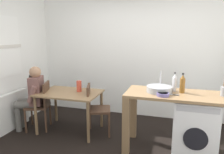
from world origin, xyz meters
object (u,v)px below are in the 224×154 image
chair_opposite (95,107)px  bottle_tall_green (174,83)px  dining_table (69,97)px  mixing_bowl (163,94)px  chair_person_seat (41,103)px  washing_machine (194,127)px  bottle_squat_brown (182,84)px  seated_person (32,95)px  vase (79,86)px

chair_opposite → bottle_tall_green: bottle_tall_green is taller
dining_table → mixing_bowl: (1.67, -0.39, 0.30)m
bottle_tall_green → mixing_bowl: bottle_tall_green is taller
dining_table → mixing_bowl: bearing=-13.2°
chair_opposite → chair_person_seat: bearing=-102.7°
washing_machine → bottle_squat_brown: bottle_squat_brown is taller
dining_table → chair_opposite: chair_opposite is taller
dining_table → chair_person_seat: size_ratio=1.22×
chair_opposite → seated_person: seated_person is taller
dining_table → vase: bearing=33.7°
bottle_tall_green → mixing_bowl: bearing=-114.5°
chair_opposite → mixing_bowl: 1.34m
bottle_squat_brown → vase: (-1.78, 0.23, -0.21)m
dining_table → bottle_squat_brown: bearing=-3.8°
chair_opposite → washing_machine: 1.67m
dining_table → mixing_bowl: size_ratio=6.35×
seated_person → washing_machine: size_ratio=1.40×
bottle_squat_brown → vase: 1.81m
chair_person_seat → vase: 0.79m
bottle_squat_brown → chair_opposite: bearing=173.9°
bottle_tall_green → mixing_bowl: 0.37m
dining_table → bottle_squat_brown: 1.98m
bottle_tall_green → bottle_squat_brown: 0.13m
washing_machine → chair_opposite: bearing=172.4°
dining_table → washing_machine: washing_machine is taller
chair_person_seat → mixing_bowl: 2.29m
bottle_squat_brown → mixing_bowl: (-0.26, -0.26, -0.11)m
washing_machine → mixing_bowl: bearing=-156.7°
chair_opposite → bottle_tall_green: bearing=67.5°
chair_opposite → washing_machine: (1.65, -0.22, -0.08)m
seated_person → bottle_tall_green: (2.52, 0.06, 0.38)m
bottle_squat_brown → mixing_bowl: 0.38m
bottle_tall_green → bottle_squat_brown: size_ratio=0.99×
chair_person_seat → vase: size_ratio=4.48×
seated_person → bottle_tall_green: bearing=-108.5°
chair_opposite → bottle_tall_green: (1.34, -0.10, 0.55)m
bottle_squat_brown → dining_table: bearing=176.2°
dining_table → vase: (0.15, 0.10, 0.20)m
chair_person_seat → washing_machine: (2.68, -0.12, -0.08)m
seated_person → washing_machine: bearing=-111.1°
bottle_tall_green → dining_table: bearing=177.7°
chair_person_seat → vase: bearing=-95.7°
vase → bottle_tall_green: bearing=-5.9°
chair_person_seat → chair_opposite: (1.03, 0.10, 0.00)m
mixing_bowl → vase: size_ratio=0.86×
chair_person_seat → mixing_bowl: (2.22, -0.32, 0.44)m
chair_opposite → vase: bearing=-120.9°
washing_machine → dining_table: bearing=174.8°
seated_person → bottle_tall_green: size_ratio=4.08×
chair_person_seat → vase: vase is taller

